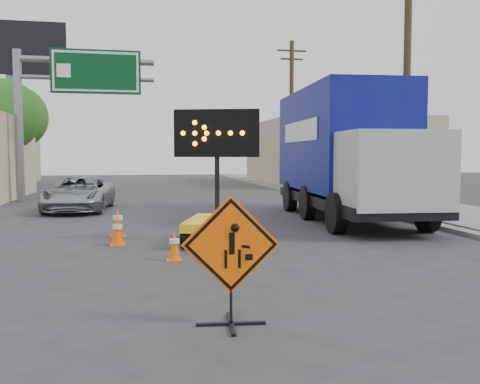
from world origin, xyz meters
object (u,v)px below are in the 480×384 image
object	(u,v)px
pickup_truck	(79,194)
box_truck	(346,160)
arrow_board	(217,214)
construction_sign	(231,257)

from	to	relation	value
pickup_truck	box_truck	size ratio (longest dim) A/B	0.51
arrow_board	pickup_truck	xyz separation A→B (m)	(-3.99, 8.50, -0.05)
arrow_board	pickup_truck	distance (m)	9.39
pickup_truck	construction_sign	bearing A→B (deg)	-72.35
arrow_board	pickup_truck	bearing A→B (deg)	132.18
arrow_board	box_truck	distance (m)	6.46
construction_sign	pickup_truck	world-z (taller)	construction_sign
pickup_truck	arrow_board	bearing A→B (deg)	-59.60
construction_sign	arrow_board	xyz separation A→B (m)	(0.78, 6.10, -0.16)
arrow_board	pickup_truck	world-z (taller)	arrow_board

